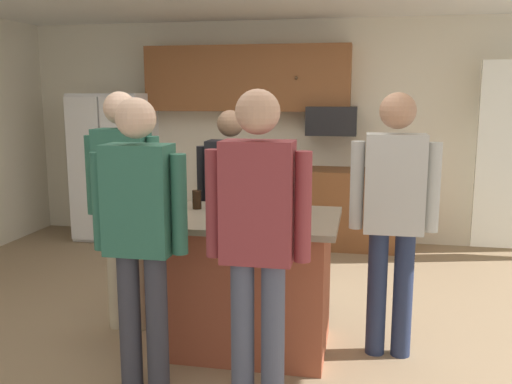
# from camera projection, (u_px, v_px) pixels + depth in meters

# --- Properties ---
(floor) EXTENTS (7.04, 7.04, 0.00)m
(floor) POSITION_uv_depth(u_px,v_px,m) (228.00, 328.00, 4.21)
(floor) COLOR #937A5B
(floor) RESTS_ON ground
(back_wall) EXTENTS (6.40, 0.10, 2.60)m
(back_wall) POSITION_uv_depth(u_px,v_px,m) (283.00, 132.00, 6.68)
(back_wall) COLOR beige
(back_wall) RESTS_ON ground
(cabinet_run_upper) EXTENTS (2.40, 0.38, 0.75)m
(cabinet_run_upper) POSITION_uv_depth(u_px,v_px,m) (247.00, 79.00, 6.45)
(cabinet_run_upper) COLOR brown
(cabinet_run_lower) EXTENTS (1.80, 0.63, 0.90)m
(cabinet_run_lower) POSITION_uv_depth(u_px,v_px,m) (330.00, 208.00, 6.41)
(cabinet_run_lower) COLOR brown
(cabinet_run_lower) RESTS_ON ground
(refrigerator) EXTENTS (0.87, 0.76, 1.76)m
(refrigerator) POSITION_uv_depth(u_px,v_px,m) (115.00, 166.00, 6.73)
(refrigerator) COLOR white
(refrigerator) RESTS_ON ground
(microwave_over_range) EXTENTS (0.56, 0.40, 0.32)m
(microwave_over_range) POSITION_uv_depth(u_px,v_px,m) (332.00, 121.00, 6.25)
(microwave_over_range) COLOR black
(kitchen_island) EXTENTS (1.23, 0.87, 0.94)m
(kitchen_island) POSITION_uv_depth(u_px,v_px,m) (248.00, 281.00, 3.82)
(kitchen_island) COLOR #9E4C33
(kitchen_island) RESTS_ON ground
(person_elder_center) EXTENTS (0.57, 0.23, 1.76)m
(person_elder_center) POSITION_uv_depth(u_px,v_px,m) (394.00, 207.00, 3.61)
(person_elder_center) COLOR #232D4C
(person_elder_center) RESTS_ON ground
(person_guest_left) EXTENTS (0.57, 0.23, 1.77)m
(person_guest_left) POSITION_uv_depth(u_px,v_px,m) (123.00, 194.00, 4.03)
(person_guest_left) COLOR tan
(person_guest_left) RESTS_ON ground
(person_guest_by_door) EXTENTS (0.57, 0.22, 1.63)m
(person_guest_by_door) POSITION_uv_depth(u_px,v_px,m) (231.00, 195.00, 4.52)
(person_guest_by_door) COLOR #4C5166
(person_guest_by_door) RESTS_ON ground
(person_host_foreground) EXTENTS (0.57, 0.23, 1.73)m
(person_host_foreground) POSITION_uv_depth(u_px,v_px,m) (140.00, 226.00, 3.17)
(person_host_foreground) COLOR #383842
(person_host_foreground) RESTS_ON ground
(person_guest_right) EXTENTS (0.57, 0.23, 1.78)m
(person_guest_right) POSITION_uv_depth(u_px,v_px,m) (258.00, 230.00, 2.94)
(person_guest_right) COLOR #4C5166
(person_guest_right) RESTS_ON ground
(glass_dark_ale) EXTENTS (0.07, 0.07, 0.15)m
(glass_dark_ale) POSITION_uv_depth(u_px,v_px,m) (266.00, 202.00, 3.85)
(glass_dark_ale) COLOR black
(glass_dark_ale) RESTS_ON kitchen_island
(glass_pilsner) EXTENTS (0.06, 0.06, 0.16)m
(glass_pilsner) POSITION_uv_depth(u_px,v_px,m) (305.00, 201.00, 3.82)
(glass_pilsner) COLOR #321B0A
(glass_pilsner) RESTS_ON kitchen_island
(mug_ceramic_white) EXTENTS (0.13, 0.09, 0.10)m
(mug_ceramic_white) POSITION_uv_depth(u_px,v_px,m) (220.00, 201.00, 3.99)
(mug_ceramic_white) COLOR #4C6B99
(mug_ceramic_white) RESTS_ON kitchen_island
(glass_stout_tall) EXTENTS (0.07, 0.07, 0.13)m
(glass_stout_tall) POSITION_uv_depth(u_px,v_px,m) (197.00, 200.00, 3.97)
(glass_stout_tall) COLOR black
(glass_stout_tall) RESTS_ON kitchen_island
(glass_short_whisky) EXTENTS (0.06, 0.06, 0.16)m
(glass_short_whisky) POSITION_uv_depth(u_px,v_px,m) (293.00, 213.00, 3.45)
(glass_short_whisky) COLOR black
(glass_short_whisky) RESTS_ON kitchen_island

